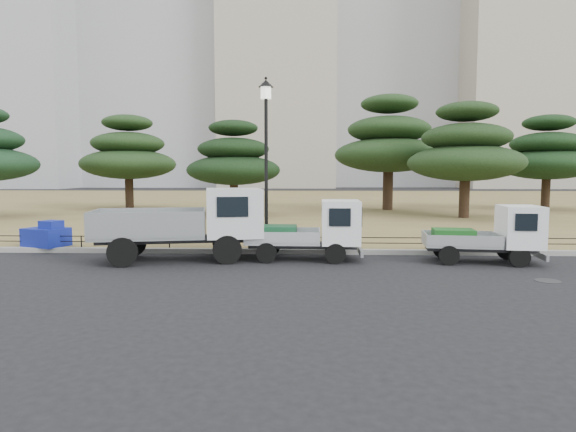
{
  "coord_description": "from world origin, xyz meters",
  "views": [
    {
      "loc": [
        0.57,
        -13.02,
        2.61
      ],
      "look_at": [
        0.0,
        2.0,
        1.3
      ],
      "focal_mm": 30.0,
      "sensor_mm": 36.0,
      "label": 1
    }
  ],
  "objects_px": {
    "truck_kei_rear": "(491,234)",
    "street_lamp": "(266,135)",
    "truck_large": "(190,220)",
    "tarp_pile": "(47,236)",
    "truck_kei_front": "(313,230)"
  },
  "relations": [
    {
      "from": "truck_kei_rear",
      "to": "street_lamp",
      "type": "bearing_deg",
      "value": 173.11
    },
    {
      "from": "truck_large",
      "to": "tarp_pile",
      "type": "xyz_separation_m",
      "value": [
        -5.34,
        1.57,
        -0.7
      ]
    },
    {
      "from": "street_lamp",
      "to": "tarp_pile",
      "type": "height_order",
      "value": "street_lamp"
    },
    {
      "from": "truck_large",
      "to": "street_lamp",
      "type": "height_order",
      "value": "street_lamp"
    },
    {
      "from": "street_lamp",
      "to": "tarp_pile",
      "type": "xyz_separation_m",
      "value": [
        -7.55,
        0.08,
        -3.38
      ]
    },
    {
      "from": "truck_kei_front",
      "to": "street_lamp",
      "type": "xyz_separation_m",
      "value": [
        -1.53,
        1.35,
        2.98
      ]
    },
    {
      "from": "truck_kei_front",
      "to": "truck_kei_rear",
      "type": "xyz_separation_m",
      "value": [
        5.23,
        -0.31,
        -0.06
      ]
    },
    {
      "from": "truck_large",
      "to": "street_lamp",
      "type": "xyz_separation_m",
      "value": [
        2.21,
        1.5,
        2.68
      ]
    },
    {
      "from": "truck_kei_rear",
      "to": "street_lamp",
      "type": "xyz_separation_m",
      "value": [
        -6.76,
        1.66,
        3.04
      ]
    },
    {
      "from": "truck_kei_front",
      "to": "tarp_pile",
      "type": "distance_m",
      "value": 9.2
    },
    {
      "from": "tarp_pile",
      "to": "truck_large",
      "type": "bearing_deg",
      "value": -16.4
    },
    {
      "from": "truck_kei_rear",
      "to": "street_lamp",
      "type": "height_order",
      "value": "street_lamp"
    },
    {
      "from": "truck_kei_rear",
      "to": "street_lamp",
      "type": "relative_size",
      "value": 0.61
    },
    {
      "from": "street_lamp",
      "to": "tarp_pile",
      "type": "distance_m",
      "value": 8.27
    },
    {
      "from": "street_lamp",
      "to": "tarp_pile",
      "type": "relative_size",
      "value": 3.45
    }
  ]
}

